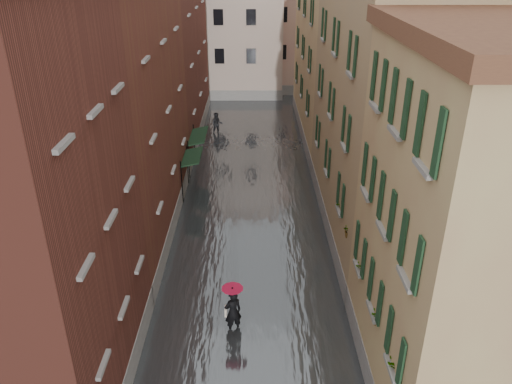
{
  "coord_description": "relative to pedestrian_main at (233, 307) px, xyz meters",
  "views": [
    {
      "loc": [
        0.17,
        -14.58,
        13.56
      ],
      "look_at": [
        0.3,
        7.11,
        3.0
      ],
      "focal_mm": 35.0,
      "sensor_mm": 36.0,
      "label": 1
    }
  ],
  "objects": [
    {
      "name": "ground",
      "position": [
        0.64,
        -0.73,
        -1.19
      ],
      "size": [
        120.0,
        120.0,
        0.0
      ],
      "primitive_type": "plane",
      "color": "#58585B",
      "rests_on": "ground"
    },
    {
      "name": "floodwater",
      "position": [
        0.64,
        12.27,
        -1.09
      ],
      "size": [
        10.0,
        60.0,
        0.2
      ],
      "primitive_type": "cube",
      "color": "#484C4F",
      "rests_on": "ground"
    },
    {
      "name": "building_left_near",
      "position": [
        -6.36,
        -2.73,
        5.31
      ],
      "size": [
        6.0,
        8.0,
        13.0
      ],
      "primitive_type": "cube",
      "color": "brown",
      "rests_on": "ground"
    },
    {
      "name": "building_left_mid",
      "position": [
        -6.36,
        8.27,
        5.06
      ],
      "size": [
        6.0,
        14.0,
        12.5
      ],
      "primitive_type": "cube",
      "color": "#5C2F1D",
      "rests_on": "ground"
    },
    {
      "name": "building_left_far",
      "position": [
        -6.36,
        23.27,
        5.81
      ],
      "size": [
        6.0,
        16.0,
        14.0
      ],
      "primitive_type": "cube",
      "color": "brown",
      "rests_on": "ground"
    },
    {
      "name": "building_right_near",
      "position": [
        7.64,
        -2.73,
        4.56
      ],
      "size": [
        6.0,
        8.0,
        11.5
      ],
      "primitive_type": "cube",
      "color": "#AB7F58",
      "rests_on": "ground"
    },
    {
      "name": "building_right_mid",
      "position": [
        7.64,
        8.27,
        5.31
      ],
      "size": [
        6.0,
        14.0,
        13.0
      ],
      "primitive_type": "cube",
      "color": "#9A7F5D",
      "rests_on": "ground"
    },
    {
      "name": "building_right_far",
      "position": [
        7.64,
        23.27,
        4.56
      ],
      "size": [
        6.0,
        16.0,
        11.5
      ],
      "primitive_type": "cube",
      "color": "#AB7F58",
      "rests_on": "ground"
    },
    {
      "name": "building_end_cream",
      "position": [
        -2.36,
        37.27,
        5.31
      ],
      "size": [
        12.0,
        9.0,
        13.0
      ],
      "primitive_type": "cube",
      "color": "#B9A593",
      "rests_on": "ground"
    },
    {
      "name": "building_end_pink",
      "position": [
        6.64,
        39.27,
        4.81
      ],
      "size": [
        10.0,
        9.0,
        12.0
      ],
      "primitive_type": "cube",
      "color": "#CBA98E",
      "rests_on": "ground"
    },
    {
      "name": "awning_near",
      "position": [
        -2.85,
        12.12,
        1.27
      ],
      "size": [
        1.09,
        2.75,
        2.8
      ],
      "color": "black",
      "rests_on": "ground"
    },
    {
      "name": "awning_far",
      "position": [
        -2.85,
        15.8,
        1.29
      ],
      "size": [
        1.09,
        3.33,
        2.8
      ],
      "color": "black",
      "rests_on": "ground"
    },
    {
      "name": "window_planters",
      "position": [
        4.76,
        -0.36,
        2.32
      ],
      "size": [
        0.59,
        10.3,
        0.84
      ],
      "color": "brown",
      "rests_on": "ground"
    },
    {
      "name": "pedestrian_main",
      "position": [
        0.0,
        0.0,
        0.0
      ],
      "size": [
        0.84,
        0.84,
        2.06
      ],
      "color": "black",
      "rests_on": "ground"
    },
    {
      "name": "pedestrian_far",
      "position": [
        -2.09,
        23.05,
        -0.24
      ],
      "size": [
        1.03,
        0.86,
        1.9
      ],
      "primitive_type": "imported",
      "rotation": [
        0.0,
        0.0,
        0.16
      ],
      "color": "black",
      "rests_on": "ground"
    }
  ]
}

